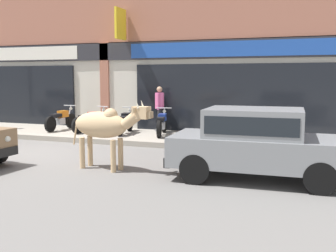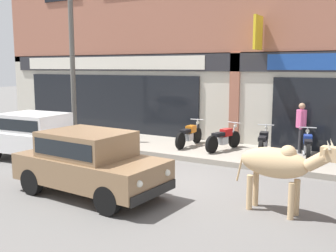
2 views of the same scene
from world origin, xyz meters
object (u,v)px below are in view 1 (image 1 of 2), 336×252
(motorcycle_0, at_px, (61,119))
(cow, at_px, (104,126))
(pedestrian, at_px, (160,104))
(motorcycle_1, at_px, (91,121))
(motorcycle_2, at_px, (125,122))
(motorcycle_3, at_px, (162,123))
(car_3, at_px, (257,140))

(motorcycle_0, bearing_deg, cow, -46.54)
(cow, relative_size, pedestrian, 1.34)
(cow, xyz_separation_m, motorcycle_1, (-2.89, 4.37, -0.45))
(cow, height_order, motorcycle_0, cow)
(cow, height_order, pedestrian, pedestrian)
(motorcycle_2, bearing_deg, motorcycle_3, 3.62)
(car_3, height_order, pedestrian, pedestrian)
(motorcycle_0, relative_size, motorcycle_3, 1.01)
(pedestrian, bearing_deg, cow, -83.23)
(car_3, xyz_separation_m, pedestrian, (-3.98, 5.01, 0.34))
(motorcycle_2, bearing_deg, motorcycle_1, 179.88)
(motorcycle_0, bearing_deg, car_3, -29.10)
(car_3, height_order, motorcycle_2, car_3)
(motorcycle_0, height_order, motorcycle_3, same)
(motorcycle_1, xyz_separation_m, motorcycle_2, (1.32, -0.00, 0.00))
(cow, relative_size, car_3, 0.59)
(cow, relative_size, motorcycle_3, 1.20)
(motorcycle_1, bearing_deg, motorcycle_0, 177.62)
(cow, bearing_deg, motorcycle_0, 133.46)
(motorcycle_1, height_order, pedestrian, pedestrian)
(motorcycle_2, relative_size, pedestrian, 1.13)
(cow, distance_m, pedestrian, 5.27)
(car_3, distance_m, pedestrian, 6.40)
(cow, distance_m, motorcycle_3, 4.48)
(motorcycle_3, bearing_deg, pedestrian, 115.24)
(cow, height_order, motorcycle_2, cow)
(motorcycle_0, xyz_separation_m, motorcycle_1, (1.30, -0.05, 0.00))
(cow, bearing_deg, motorcycle_1, 123.52)
(motorcycle_1, bearing_deg, cow, -56.48)
(motorcycle_0, bearing_deg, motorcycle_2, -1.24)
(cow, xyz_separation_m, motorcycle_0, (-4.19, 4.42, -0.45))
(car_3, distance_m, motorcycle_2, 6.44)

